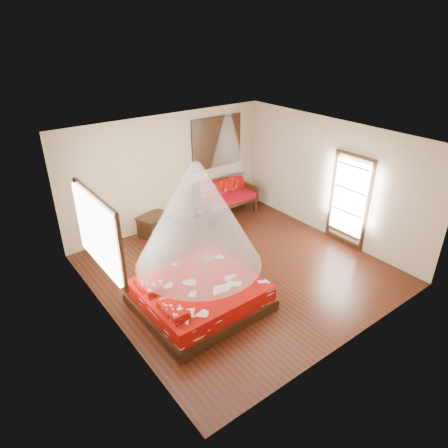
{
  "coord_description": "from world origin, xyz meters",
  "views": [
    {
      "loc": [
        -4.51,
        -5.48,
        4.72
      ],
      "look_at": [
        -0.31,
        0.07,
        1.15
      ],
      "focal_mm": 32.0,
      "sensor_mm": 36.0,
      "label": 1
    }
  ],
  "objects": [
    {
      "name": "mosquito_net_daybed",
      "position": [
        1.45,
        2.25,
        2.0
      ],
      "size": [
        0.91,
        0.91,
        1.5
      ],
      "primitive_type": "cone",
      "color": "white",
      "rests_on": "ceiling"
    },
    {
      "name": "wine_tray",
      "position": [
        -0.71,
        0.07,
        0.55
      ],
      "size": [
        0.25,
        0.25,
        0.2
      ],
      "rotation": [
        0.0,
        0.0,
        0.09
      ],
      "color": "brown",
      "rests_on": "bed"
    },
    {
      "name": "mosquito_net_main",
      "position": [
        -1.31,
        -0.52,
        1.85
      ],
      "size": [
        2.18,
        2.18,
        1.8
      ],
      "primitive_type": "cone",
      "color": "white",
      "rests_on": "ceiling"
    },
    {
      "name": "glazed_door",
      "position": [
        2.72,
        -0.6,
        1.07
      ],
      "size": [
        0.08,
        1.02,
        2.16
      ],
      "color": "black",
      "rests_on": "floor"
    },
    {
      "name": "room",
      "position": [
        0.0,
        0.0,
        1.4
      ],
      "size": [
        5.54,
        5.54,
        2.84
      ],
      "color": "#32180B",
      "rests_on": "ground"
    },
    {
      "name": "storage_chest",
      "position": [
        -0.65,
        2.45,
        0.26
      ],
      "size": [
        0.88,
        0.76,
        0.51
      ],
      "rotation": [
        0.0,
        0.0,
        0.34
      ],
      "color": "black",
      "rests_on": "floor"
    },
    {
      "name": "shutter_panel",
      "position": [
        1.45,
        2.72,
        1.9
      ],
      "size": [
        1.52,
        0.06,
        1.32
      ],
      "color": "black",
      "rests_on": "wall_back"
    },
    {
      "name": "daybed",
      "position": [
        1.45,
        2.38,
        0.52
      ],
      "size": [
        1.66,
        0.74,
        0.94
      ],
      "color": "black",
      "rests_on": "floor"
    },
    {
      "name": "window_left",
      "position": [
        -2.71,
        0.2,
        1.7
      ],
      "size": [
        0.1,
        1.74,
        1.34
      ],
      "color": "black",
      "rests_on": "wall_left"
    },
    {
      "name": "bed",
      "position": [
        -1.33,
        -0.52,
        0.25
      ],
      "size": [
        2.18,
        1.98,
        0.64
      ],
      "rotation": [
        0.0,
        0.0,
        0.02
      ],
      "color": "black",
      "rests_on": "floor"
    }
  ]
}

